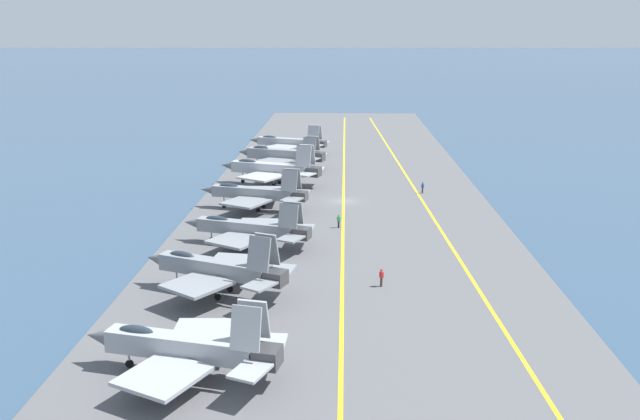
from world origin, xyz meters
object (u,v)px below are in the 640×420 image
Objects in this scene: parked_jet_second at (217,268)px; parked_jet_seventh at (289,142)px; parked_jet_fourth at (256,193)px; parked_jet_nearest at (185,347)px; parked_jet_third at (249,228)px; parked_jet_fifth at (272,169)px; parked_jet_sixth at (282,155)px; crew_red_vest at (381,277)px; crew_green_vest at (339,220)px; crew_blue_vest at (423,187)px.

parked_jet_seventh is (77.13, -0.57, -0.44)m from parked_jet_second.
parked_jet_seventh is at bearing -1.19° from parked_jet_fourth.
parked_jet_nearest is 0.96× the size of parked_jet_third.
parked_jet_fifth reaches higher than parked_jet_fourth.
parked_jet_sixth is (76.39, -0.01, 0.33)m from parked_jet_nearest.
parked_jet_nearest is 0.96× the size of parked_jet_fourth.
parked_jet_sixth reaches higher than parked_jet_seventh.
parked_jet_second is 0.91× the size of parked_jet_sixth.
parked_jet_fourth is 8.73× the size of crew_red_vest.
parked_jet_second is 60.90m from parked_jet_sixth.
parked_jet_nearest is at bearing -178.88° from parked_jet_fourth.
crew_green_vest is (20.31, 4.40, -0.04)m from crew_red_vest.
parked_jet_third is 8.77× the size of crew_red_vest.
parked_jet_seventh is (45.69, -0.95, -0.21)m from parked_jet_fourth.
crew_red_vest is at bearing -129.89° from parked_jet_third.
parked_jet_fourth reaches higher than parked_jet_third.
parked_jet_fourth reaches higher than parked_jet_seventh.
crew_red_vest is at bearing 168.10° from crew_blue_vest.
parked_jet_seventh is (92.63, -0.03, -0.03)m from parked_jet_nearest.
crew_red_vest is (-58.16, -15.13, -1.58)m from parked_jet_sixth.
crew_green_vest is (-37.85, -10.73, -1.63)m from parked_jet_sixth.
parked_jet_third is 0.94× the size of parked_jet_seventh.
crew_green_vest is at bearing -168.80° from parked_jet_seventh.
parked_jet_third reaches higher than crew_green_vest.
parked_jet_fourth is 0.94× the size of parked_jet_seventh.
parked_jet_fifth is at bearing 19.22° from crew_red_vest.
parked_jet_fifth is 1.03× the size of parked_jet_seventh.
parked_jet_fifth is 29.99m from parked_jet_seventh.
parked_jet_fifth is 13.75m from parked_jet_sixth.
parked_jet_second is at bearing 176.55° from parked_jet_third.
parked_jet_second is 77.13m from parked_jet_seventh.
parked_jet_third is at bearing 50.11° from crew_red_vest.
parked_jet_third is at bearing 139.79° from crew_blue_vest.
parked_jet_nearest is 0.90× the size of parked_jet_seventh.
parked_jet_nearest is 0.87× the size of parked_jet_fifth.
parked_jet_fifth is at bearing 179.27° from parked_jet_seventh.
crew_blue_vest is at bearing -145.92° from parked_jet_seventh.
parked_jet_seventh reaches higher than crew_blue_vest.
parked_jet_fourth reaches higher than crew_red_vest.
parked_jet_fifth is at bearing 1.29° from parked_jet_third.
parked_jet_fifth is (15.71, -0.57, 0.31)m from parked_jet_fourth.
parked_jet_second is 0.96× the size of parked_jet_third.
parked_jet_seventh is at bearing 0.31° from parked_jet_third.
parked_jet_nearest is 23.73m from crew_red_vest.
crew_blue_vest is at bearing -22.08° from parked_jet_nearest.
parked_jet_nearest is 8.41× the size of crew_red_vest.
parked_jet_second is 0.87× the size of parked_jet_fifth.
crew_red_vest is 1.03× the size of crew_blue_vest.
parked_jet_second is 8.41× the size of crew_red_vest.
parked_jet_sixth is 9.66× the size of crew_green_vest.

